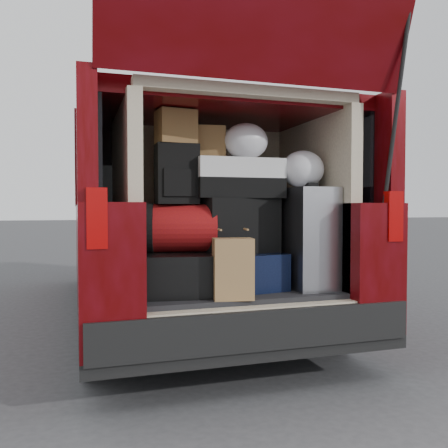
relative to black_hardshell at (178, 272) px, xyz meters
The scene contains 15 objects.
ground 0.77m from the black_hardshell, 23.60° to the right, with size 80.00×80.00×0.00m, color #353538.
minivan 1.75m from the black_hardshell, 78.34° to the left, with size 1.90×5.35×2.77m.
load_floor 0.54m from the black_hardshell, 19.09° to the left, with size 1.24×1.05×0.55m, color black.
black_hardshell is the anchor object (origin of this frame).
navy_hardshell 0.41m from the black_hardshell, ahead, with size 0.44×0.53×0.23m, color black.
silver_roller 0.86m from the black_hardshell, ahead, with size 0.27×0.43×0.65m, color silver.
kraft_bag 0.42m from the black_hardshell, 54.19° to the right, with size 0.23×0.14×0.35m, color #A5794A.
red_duffel 0.27m from the black_hardshell, 56.77° to the left, with size 0.46×0.30×0.30m, color #9F140E.
black_soft_case 0.49m from the black_hardshell, ahead, with size 0.49×0.29×0.35m, color black.
backpack 0.61m from the black_hardshell, 139.23° to the left, with size 0.26×0.16×0.37m, color black.
twotone_duffel 0.71m from the black_hardshell, ahead, with size 0.56×0.29×0.25m, color silver.
grocery_sack_lower 0.89m from the black_hardshell, 114.22° to the left, with size 0.23×0.19×0.21m, color brown.
grocery_sack_upper 0.85m from the black_hardshell, 26.28° to the left, with size 0.21×0.17×0.21m, color brown.
plastic_bag_center 0.94m from the black_hardshell, ahead, with size 0.29×0.27×0.23m, color white.
plastic_bag_right 1.04m from the black_hardshell, ahead, with size 0.28×0.26×0.24m, color white.
Camera 1 is at (-0.96, -2.73, 1.07)m, focal length 38.00 mm.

